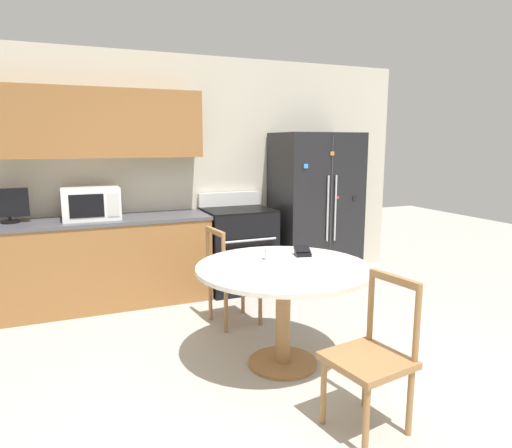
{
  "coord_description": "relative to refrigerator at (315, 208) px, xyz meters",
  "views": [
    {
      "loc": [
        -1.41,
        -2.47,
        1.65
      ],
      "look_at": [
        0.1,
        1.15,
        0.95
      ],
      "focal_mm": 32.0,
      "sensor_mm": 36.0,
      "label": 1
    }
  ],
  "objects": [
    {
      "name": "countertop_tv",
      "position": [
        -3.24,
        0.13,
        0.19
      ],
      "size": [
        0.35,
        0.16,
        0.33
      ],
      "color": "black",
      "rests_on": "kitchen_counter"
    },
    {
      "name": "microwave",
      "position": [
        -2.51,
        0.06,
        0.18
      ],
      "size": [
        0.54,
        0.39,
        0.32
      ],
      "color": "white",
      "rests_on": "kitchen_counter"
    },
    {
      "name": "oven_range",
      "position": [
        -0.97,
        0.04,
        -0.41
      ],
      "size": [
        0.74,
        0.68,
        1.08
      ],
      "color": "black",
      "rests_on": "ground_plane"
    },
    {
      "name": "ground_plane",
      "position": [
        -1.32,
        -2.23,
        -0.88
      ],
      "size": [
        14.0,
        14.0,
        0.0
      ],
      "primitive_type": "plane",
      "color": "#B2ADA3"
    },
    {
      "name": "refrigerator",
      "position": [
        0.0,
        0.0,
        0.0
      ],
      "size": [
        0.94,
        0.73,
        1.76
      ],
      "color": "black",
      "rests_on": "ground_plane"
    },
    {
      "name": "wallet",
      "position": [
        -1.03,
        -1.6,
        -0.08
      ],
      "size": [
        0.15,
        0.15,
        0.07
      ],
      "color": "black",
      "rests_on": "dining_table"
    },
    {
      "name": "back_wall",
      "position": [
        -1.62,
        0.36,
        0.56
      ],
      "size": [
        5.2,
        0.44,
        2.6
      ],
      "color": "beige",
      "rests_on": "ground_plane"
    },
    {
      "name": "dining_chair_far",
      "position": [
        -1.38,
        -0.91,
        -0.45
      ],
      "size": [
        0.46,
        0.46,
        0.9
      ],
      "rotation": [
        0.0,
        0.0,
        4.82
      ],
      "color": "#9E7042",
      "rests_on": "ground_plane"
    },
    {
      "name": "dining_table",
      "position": [
        -1.3,
        -1.81,
        -0.25
      ],
      "size": [
        1.28,
        1.28,
        0.77
      ],
      "color": "beige",
      "rests_on": "ground_plane"
    },
    {
      "name": "kitchen_counter",
      "position": [
        -2.44,
        0.06,
        -0.43
      ],
      "size": [
        2.18,
        0.64,
        0.9
      ],
      "color": "#936033",
      "rests_on": "ground_plane"
    },
    {
      "name": "candle_glass",
      "position": [
        -1.33,
        -1.62,
        -0.07
      ],
      "size": [
        0.08,
        0.08,
        0.09
      ],
      "color": "silver",
      "rests_on": "dining_table"
    },
    {
      "name": "dining_chair_near",
      "position": [
        -1.18,
        -2.71,
        -0.45
      ],
      "size": [
        0.48,
        0.48,
        0.9
      ],
      "rotation": [
        0.0,
        0.0,
        1.73
      ],
      "color": "#9E7042",
      "rests_on": "ground_plane"
    }
  ]
}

